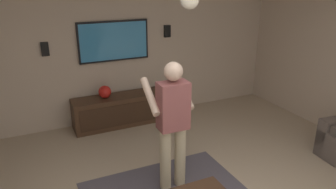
{
  "coord_description": "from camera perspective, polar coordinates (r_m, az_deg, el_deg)",
  "views": [
    {
      "loc": [
        -2.29,
        1.46,
        2.54
      ],
      "look_at": [
        1.11,
        -0.12,
        1.17
      ],
      "focal_mm": 34.7,
      "sensor_mm": 36.0,
      "label": 1
    }
  ],
  "objects": [
    {
      "name": "wall_speaker_left",
      "position": [
        6.12,
        -0.14,
        11.06
      ],
      "size": [
        0.06,
        0.12,
        0.22
      ],
      "primitive_type": "cube",
      "color": "black"
    },
    {
      "name": "vase_round",
      "position": [
        5.7,
        -11.04,
        0.45
      ],
      "size": [
        0.22,
        0.22,
        0.22
      ],
      "primitive_type": "sphere",
      "color": "red",
      "rests_on": "media_console"
    },
    {
      "name": "wall_speaker_right",
      "position": [
        5.61,
        -20.81,
        7.46
      ],
      "size": [
        0.06,
        0.12,
        0.22
      ],
      "primitive_type": "cube",
      "color": "black"
    },
    {
      "name": "wall_back_tv",
      "position": [
        5.87,
        -10.15,
        8.33
      ],
      "size": [
        0.1,
        6.69,
        2.75
      ],
      "primitive_type": "cube",
      "color": "#BCA893",
      "rests_on": "ground"
    },
    {
      "name": "media_console",
      "position": [
        5.9,
        -8.2,
        -2.71
      ],
      "size": [
        0.45,
        1.7,
        0.55
      ],
      "rotation": [
        0.0,
        0.0,
        3.14
      ],
      "color": "#422B1C",
      "rests_on": "ground"
    },
    {
      "name": "tv",
      "position": [
        5.78,
        -9.51,
        9.24
      ],
      "size": [
        0.05,
        1.24,
        0.7
      ],
      "rotation": [
        0.0,
        0.0,
        3.14
      ],
      "color": "black"
    },
    {
      "name": "person_standing",
      "position": [
        3.88,
        0.79,
        -4.35
      ],
      "size": [
        0.54,
        0.54,
        1.64
      ],
      "rotation": [
        0.0,
        0.0,
        -0.02
      ],
      "color": "#C6B793",
      "rests_on": "ground"
    }
  ]
}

